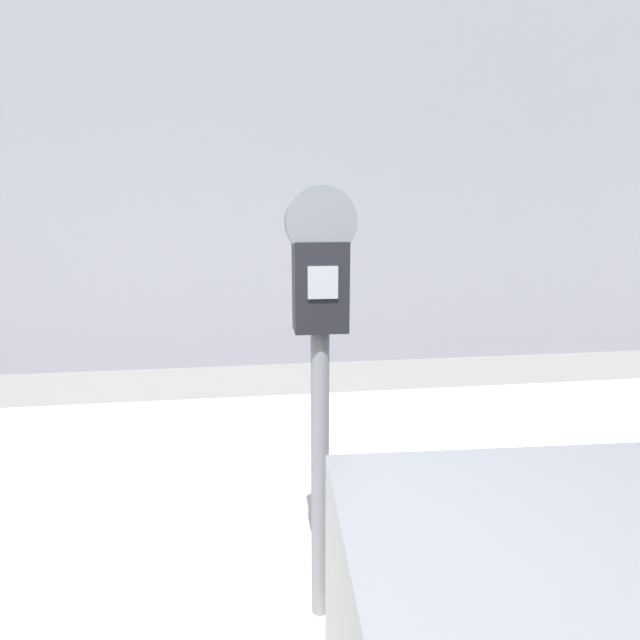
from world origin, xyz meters
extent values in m
cube|color=#ADAAA3|center=(0.00, 2.20, 0.07)|extent=(24.00, 2.80, 0.13)
cube|color=gray|center=(0.00, 5.07, 2.80)|extent=(24.00, 0.30, 5.60)
cylinder|color=slate|center=(0.46, 1.29, 0.67)|extent=(0.06, 0.06, 1.08)
cube|color=black|center=(0.46, 1.29, 1.36)|extent=(0.17, 0.13, 0.29)
cube|color=gray|center=(0.46, 1.23, 1.38)|extent=(0.10, 0.01, 0.10)
cylinder|color=slate|center=(0.46, 1.29, 1.56)|extent=(0.22, 0.10, 0.22)
camera|label=1|loc=(0.25, -0.30, 1.58)|focal=28.00mm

